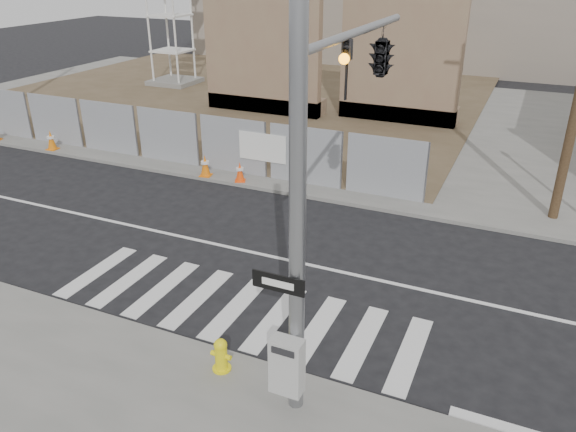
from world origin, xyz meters
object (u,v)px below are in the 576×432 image
at_px(fire_hydrant, 221,355).
at_px(traffic_cone_c, 205,166).
at_px(traffic_cone_b, 51,140).
at_px(signal_pole, 357,107).
at_px(traffic_cone_d, 240,172).

xyz_separation_m(fire_hydrant, traffic_cone_c, (-5.78, 8.77, 0.04)).
bearing_deg(traffic_cone_b, fire_hydrant, -33.98).
height_order(signal_pole, fire_hydrant, signal_pole).
distance_m(signal_pole, traffic_cone_b, 16.56).
distance_m(traffic_cone_b, traffic_cone_d, 8.67).
bearing_deg(traffic_cone_b, traffic_cone_d, 0.03).
height_order(traffic_cone_c, traffic_cone_d, traffic_cone_c).
distance_m(signal_pole, traffic_cone_d, 9.74).
bearing_deg(fire_hydrant, traffic_cone_c, 126.30).
relative_size(fire_hydrant, traffic_cone_c, 0.88).
bearing_deg(traffic_cone_c, fire_hydrant, -56.63).
bearing_deg(fire_hydrant, traffic_cone_d, 119.44).
height_order(traffic_cone_b, traffic_cone_d, traffic_cone_b).
relative_size(signal_pole, traffic_cone_d, 10.02).
xyz_separation_m(signal_pole, fire_hydrant, (-1.64, -2.50, -4.32)).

